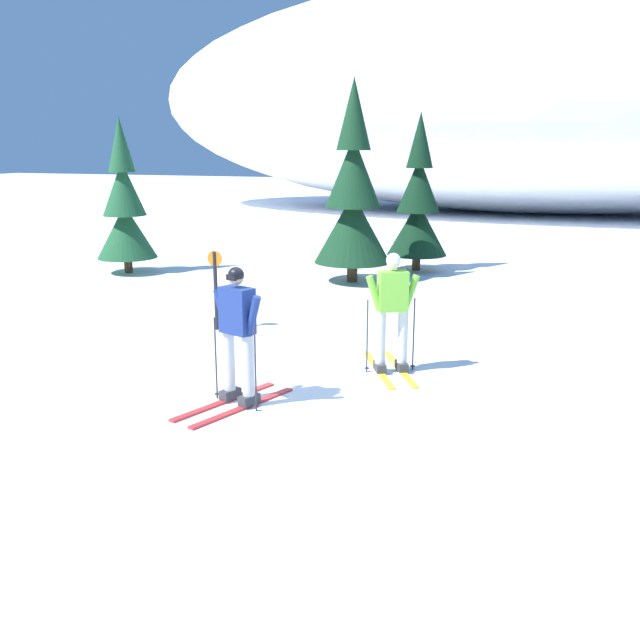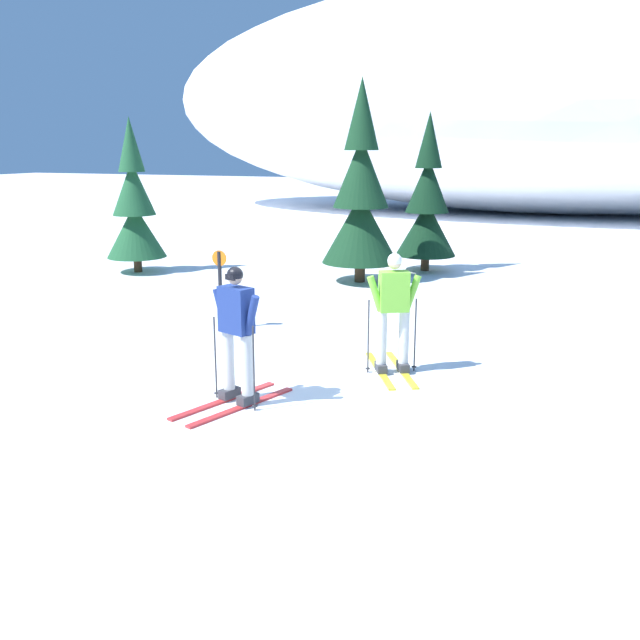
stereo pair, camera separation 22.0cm
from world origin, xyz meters
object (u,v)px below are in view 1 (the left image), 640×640
pine_tree_left (353,199)px  skier_navy_jacket (237,333)px  pine_tree_far_left (125,209)px  pine_tree_center_left (418,206)px  trail_marker_post (216,285)px  skier_lime_jacket (392,311)px

pine_tree_left → skier_navy_jacket: bearing=-82.8°
pine_tree_far_left → pine_tree_center_left: 7.58m
pine_tree_left → pine_tree_center_left: bearing=62.0°
pine_tree_far_left → pine_tree_left: size_ratio=0.83×
skier_navy_jacket → trail_marker_post: skier_navy_jacket is taller
pine_tree_far_left → pine_tree_center_left: (7.00, 2.91, 0.05)m
skier_navy_jacket → pine_tree_center_left: (0.07, 10.54, 0.77)m
skier_navy_jacket → pine_tree_left: pine_tree_left is taller
skier_lime_jacket → skier_navy_jacket: bearing=-128.8°
skier_navy_jacket → trail_marker_post: (-2.02, 3.23, -0.12)m
pine_tree_left → pine_tree_center_left: pine_tree_left is taller
pine_tree_far_left → trail_marker_post: (4.90, -4.40, -0.84)m
skier_navy_jacket → pine_tree_center_left: size_ratio=0.44×
pine_tree_far_left → pine_tree_left: pine_tree_left is taller
skier_lime_jacket → pine_tree_far_left: (-8.45, 5.73, 0.73)m
pine_tree_far_left → trail_marker_post: size_ratio=2.75×
pine_tree_left → pine_tree_center_left: (1.13, 2.13, -0.29)m
pine_tree_far_left → pine_tree_left: (5.86, 0.78, 0.35)m
trail_marker_post → pine_tree_left: bearing=79.5°
skier_navy_jacket → trail_marker_post: bearing=122.0°
pine_tree_center_left → skier_navy_jacket: bearing=-90.4°
skier_navy_jacket → pine_tree_far_left: bearing=132.2°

